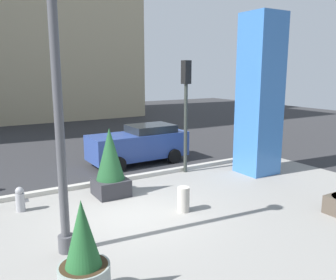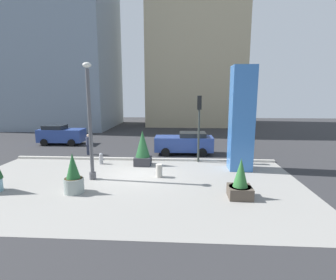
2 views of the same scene
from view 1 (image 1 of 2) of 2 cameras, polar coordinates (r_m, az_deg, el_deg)
ground_plane at (r=13.89m, az=-13.11°, el=-6.25°), size 60.00×60.00×0.00m
plaza_pavement at (r=8.78m, az=-0.14°, el=-16.55°), size 18.00×10.00×0.02m
curb_strip at (r=13.07m, az=-11.90°, el=-6.94°), size 18.00×0.24×0.16m
lamp_post at (r=7.89m, az=-17.15°, el=2.92°), size 0.44×0.44×6.20m
art_pillar_blue at (r=14.39m, az=14.56°, el=6.93°), size 1.34×1.34×6.23m
potted_plant_near_left at (r=6.71m, az=-13.43°, el=-18.53°), size 0.92×0.92×1.93m
potted_plant_curbside at (r=11.75m, az=-9.29°, el=-3.84°), size 1.06×1.06×2.28m
fire_hydrant at (r=11.37m, az=-22.70°, el=-8.82°), size 0.36×0.26×0.75m
concrete_bollard at (r=10.50m, az=2.49°, el=-9.54°), size 0.36×0.36×0.75m
traffic_light_corner at (r=14.01m, az=2.89°, el=6.81°), size 0.28×0.42×4.47m
car_curb_east at (r=15.82m, az=-4.63°, el=-0.63°), size 4.41×2.00×1.69m
highrise_across_street at (r=34.92m, az=-18.16°, el=19.98°), size 13.16×9.70×19.56m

